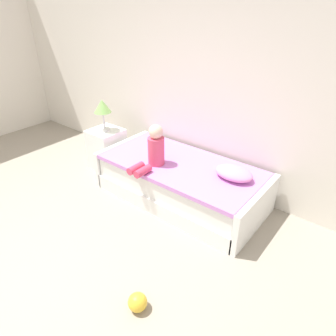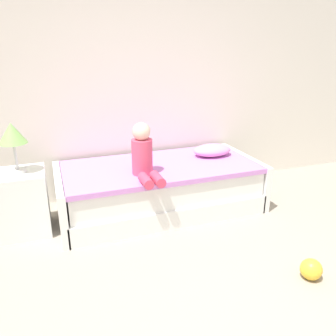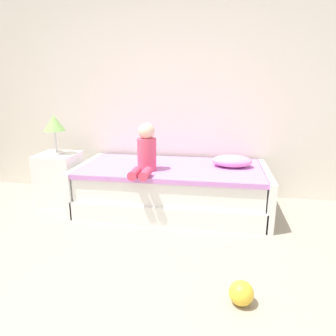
# 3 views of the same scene
# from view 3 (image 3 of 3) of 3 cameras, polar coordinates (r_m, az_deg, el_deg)

# --- Properties ---
(wall_rear) EXTENTS (7.20, 0.10, 2.90)m
(wall_rear) POSITION_cam_3_polar(r_m,az_deg,el_deg) (3.95, -2.28, 16.19)
(wall_rear) COLOR silver
(wall_rear) RESTS_ON ground
(bed) EXTENTS (2.11, 1.00, 0.50)m
(bed) POSITION_cam_3_polar(r_m,az_deg,el_deg) (3.50, 0.67, -3.73)
(bed) COLOR white
(bed) RESTS_ON ground
(nightstand) EXTENTS (0.44, 0.44, 0.60)m
(nightstand) POSITION_cam_3_polar(r_m,az_deg,el_deg) (3.89, -19.44, -1.83)
(nightstand) COLOR white
(nightstand) RESTS_ON ground
(table_lamp) EXTENTS (0.24, 0.24, 0.45)m
(table_lamp) POSITION_cam_3_polar(r_m,az_deg,el_deg) (3.77, -20.31, 7.47)
(table_lamp) COLOR silver
(table_lamp) RESTS_ON nightstand
(child_figure) EXTENTS (0.20, 0.51, 0.50)m
(child_figure) POSITION_cam_3_polar(r_m,az_deg,el_deg) (3.21, -4.14, 2.95)
(child_figure) COLOR #E04C6B
(child_figure) RESTS_ON bed
(pillow) EXTENTS (0.44, 0.30, 0.13)m
(pillow) POSITION_cam_3_polar(r_m,az_deg,el_deg) (3.48, 11.75, 1.28)
(pillow) COLOR #EA8CC6
(pillow) RESTS_ON bed
(toy_ball) EXTENTS (0.16, 0.16, 0.16)m
(toy_ball) POSITION_cam_3_polar(r_m,az_deg,el_deg) (2.21, 13.40, -21.57)
(toy_ball) COLOR yellow
(toy_ball) RESTS_ON ground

